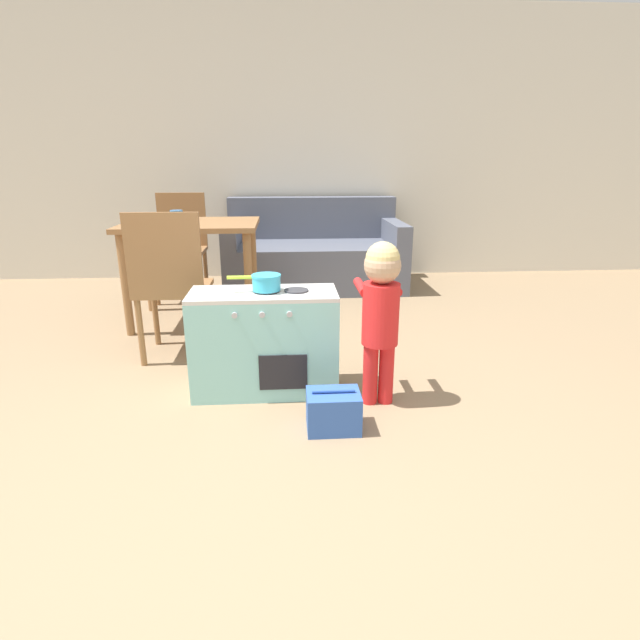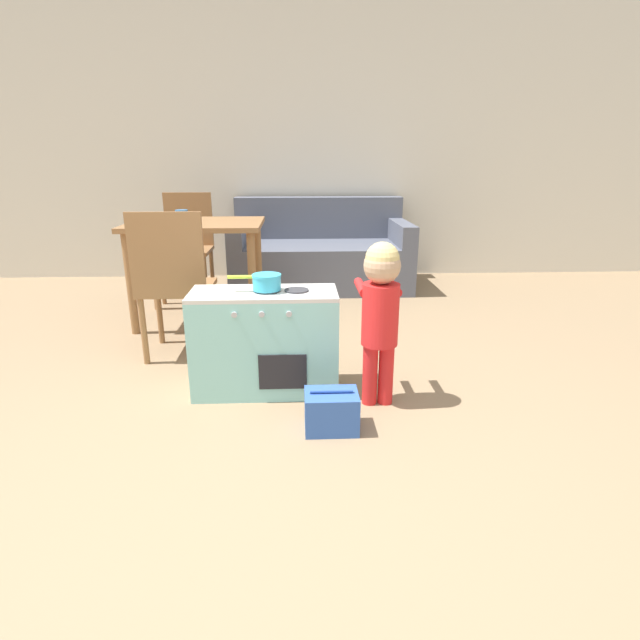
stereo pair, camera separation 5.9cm
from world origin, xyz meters
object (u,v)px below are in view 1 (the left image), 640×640
play_kitchen (265,342)px  child_figure (381,302)px  toy_pot (266,281)px  dining_chair_far (181,243)px  toy_basket (333,411)px  couch (314,255)px  dining_chair_near (171,282)px  cup_on_table (177,217)px  dining_table (192,239)px

play_kitchen → child_figure: bearing=-17.5°
toy_pot → dining_chair_far: 2.12m
toy_basket → couch: couch is taller
play_kitchen → dining_chair_near: dining_chair_near is taller
child_figure → dining_chair_far: 2.53m
couch → cup_on_table: size_ratio=18.04×
cup_on_table → toy_basket: bearing=-59.4°
play_kitchen → couch: bearing=80.4°
toy_pot → cup_on_table: cup_on_table is taller
play_kitchen → dining_chair_near: (-0.56, 0.49, 0.21)m
play_kitchen → couch: (0.39, 2.33, 0.02)m
dining_table → child_figure: bearing=-51.8°
dining_chair_far → couch: size_ratio=0.54×
dining_chair_near → toy_basket: bearing=-46.3°
toy_pot → dining_chair_near: 0.77m
play_kitchen → dining_chair_near: size_ratio=0.83×
child_figure → toy_basket: 0.56m
child_figure → dining_table: 1.82m
dining_chair_far → cup_on_table: 0.84m
toy_basket → dining_chair_far: (-1.10, 2.39, 0.39)m
couch → cup_on_table: bearing=-132.3°
play_kitchen → dining_chair_far: dining_chair_far is taller
child_figure → dining_chair_far: bearing=122.2°
dining_chair_near → dining_chair_far: (-0.22, 1.47, 0.00)m
couch → dining_table: bearing=-131.4°
dining_chair_far → cup_on_table: dining_chair_far is taller
dining_table → toy_pot: bearing=-65.3°
dining_chair_far → dining_chair_near: bearing=98.6°
dining_table → dining_chair_far: dining_chair_far is taller
toy_basket → cup_on_table: bearing=120.6°
toy_basket → dining_chair_near: size_ratio=0.27×
couch → toy_pot: bearing=-99.2°
toy_pot → play_kitchen: bearing=-178.2°
dining_chair_far → child_figure: bearing=122.2°
toy_pot → toy_basket: (0.30, -0.43, -0.50)m
play_kitchen → toy_basket: bearing=-53.6°
dining_table → couch: (0.95, 1.08, -0.33)m
child_figure → toy_basket: child_figure is taller
dining_chair_near → dining_chair_far: same height
play_kitchen → cup_on_table: bearing=118.3°
dining_chair_far → play_kitchen: bearing=111.8°
toy_pot → couch: (0.38, 2.33, -0.30)m
dining_chair_near → couch: bearing=62.5°
play_kitchen → dining_chair_near: bearing=138.8°
play_kitchen → toy_pot: 0.32m
toy_pot → toy_basket: size_ratio=1.11×
play_kitchen → dining_table: dining_table is taller
child_figure → dining_chair_near: bearing=149.3°
toy_pot → dining_table: 1.38m
child_figure → dining_chair_far: dining_chair_far is taller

